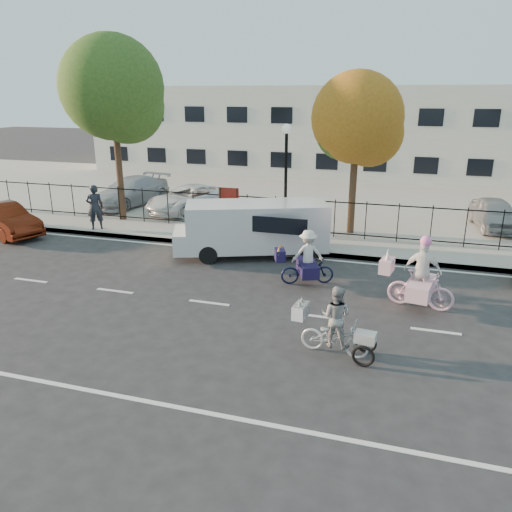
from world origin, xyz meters
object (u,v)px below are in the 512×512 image
(white_van, at_px, (254,227))
(red_sedan, at_px, (4,220))
(unicorn_bike, at_px, (420,282))
(lot_car_b, at_px, (188,199))
(lamppost, at_px, (286,161))
(bull_bike, at_px, (307,263))
(zebra_trike, at_px, (335,328))
(pedestrian, at_px, (95,207))
(lot_car_a, at_px, (131,191))
(lot_car_d, at_px, (495,214))

(white_van, bearing_deg, red_sedan, 160.83)
(unicorn_bike, xyz_separation_m, red_sedan, (-16.21, 2.68, -0.11))
(lot_car_b, bearing_deg, unicorn_bike, -17.57)
(lamppost, bearing_deg, lot_car_b, 152.61)
(bull_bike, bearing_deg, zebra_trike, 178.33)
(lamppost, bearing_deg, pedestrian, -170.64)
(lamppost, height_order, lot_car_b, lamppost)
(unicorn_bike, relative_size, bull_bike, 1.10)
(unicorn_bike, relative_size, red_sedan, 0.53)
(lamppost, relative_size, white_van, 0.74)
(unicorn_bike, bearing_deg, lot_car_a, 68.33)
(bull_bike, height_order, lot_car_b, bull_bike)
(lamppost, relative_size, pedestrian, 2.33)
(lamppost, xyz_separation_m, unicorn_bike, (5.07, -5.42, -2.36))
(lot_car_d, bearing_deg, red_sedan, -168.75)
(white_van, distance_m, lot_car_d, 10.52)
(lot_car_b, bearing_deg, zebra_trike, -32.21)
(white_van, xyz_separation_m, lot_car_d, (8.69, 5.92, -0.28))
(pedestrian, height_order, lot_car_d, pedestrian)
(bull_bike, relative_size, white_van, 0.32)
(unicorn_bike, distance_m, pedestrian, 13.50)
(unicorn_bike, xyz_separation_m, pedestrian, (-12.85, 4.14, 0.33))
(lot_car_a, height_order, lot_car_d, lot_car_a)
(lot_car_b, relative_size, lot_car_d, 1.19)
(zebra_trike, height_order, white_van, white_van)
(zebra_trike, bearing_deg, white_van, 37.74)
(lamppost, relative_size, zebra_trike, 2.28)
(lamppost, height_order, white_van, lamppost)
(zebra_trike, distance_m, white_van, 7.40)
(lot_car_d, bearing_deg, zebra_trike, -118.70)
(unicorn_bike, bearing_deg, pedestrian, 82.61)
(zebra_trike, distance_m, unicorn_bike, 3.67)
(unicorn_bike, height_order, bull_bike, unicorn_bike)
(red_sedan, height_order, lot_car_b, lot_car_b)
(lot_car_b, distance_m, lot_car_d, 13.57)
(white_van, distance_m, red_sedan, 10.58)
(white_van, bearing_deg, lot_car_a, 124.20)
(unicorn_bike, bearing_deg, red_sedan, 91.09)
(zebra_trike, xyz_separation_m, lot_car_a, (-12.08, 11.92, 0.21))
(lamppost, xyz_separation_m, lot_car_b, (-5.44, 2.82, -2.35))
(zebra_trike, xyz_separation_m, pedestrian, (-11.04, 7.33, 0.46))
(zebra_trike, bearing_deg, lot_car_d, -15.14)
(unicorn_bike, xyz_separation_m, bull_bike, (-3.28, 0.89, -0.08))
(unicorn_bike, height_order, lot_car_a, unicorn_bike)
(bull_bike, bearing_deg, lot_car_b, 23.07)
(lot_car_b, bearing_deg, pedestrian, -99.25)
(lamppost, bearing_deg, lot_car_d, 24.09)
(zebra_trike, distance_m, pedestrian, 13.26)
(red_sedan, bearing_deg, lot_car_d, -50.84)
(zebra_trike, height_order, lot_car_d, zebra_trike)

